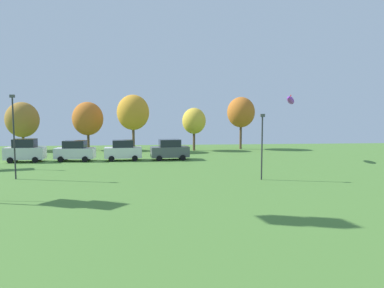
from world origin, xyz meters
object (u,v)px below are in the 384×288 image
at_px(kite_flying_2, 291,100).
at_px(light_post_2, 262,142).
at_px(parked_car_rightmost_in_row, 170,150).
at_px(parked_car_leftmost, 25,151).
at_px(light_post_0, 14,132).
at_px(parked_car_second_from_left, 75,151).
at_px(treeline_tree_3, 194,121).
at_px(treeline_tree_4, 241,112).
at_px(parked_car_third_from_left, 123,150).
at_px(treeline_tree_0, 22,120).
at_px(treeline_tree_1, 88,119).
at_px(treeline_tree_2, 133,113).

xyz_separation_m(kite_flying_2, light_post_2, (-6.57, -11.08, -3.78)).
relative_size(kite_flying_2, parked_car_rightmost_in_row, 0.68).
bearing_deg(parked_car_leftmost, light_post_0, -76.22).
height_order(kite_flying_2, parked_car_second_from_left, kite_flying_2).
height_order(parked_car_leftmost, treeline_tree_3, treeline_tree_3).
xyz_separation_m(kite_flying_2, treeline_tree_3, (-9.76, 11.68, -2.53)).
relative_size(light_post_2, treeline_tree_4, 0.67).
distance_m(parked_car_leftmost, treeline_tree_3, 22.41).
height_order(parked_car_second_from_left, treeline_tree_3, treeline_tree_3).
bearing_deg(treeline_tree_4, parked_car_third_from_left, -144.86).
relative_size(parked_car_leftmost, light_post_2, 0.80).
xyz_separation_m(treeline_tree_0, treeline_tree_4, (31.81, -0.62, 1.07)).
distance_m(parked_car_leftmost, parked_car_third_from_left, 10.59).
bearing_deg(treeline_tree_3, parked_car_third_from_left, -132.12).
relative_size(kite_flying_2, treeline_tree_4, 0.39).
relative_size(treeline_tree_0, treeline_tree_1, 0.99).
height_order(kite_flying_2, treeline_tree_2, treeline_tree_2).
xyz_separation_m(treeline_tree_0, treeline_tree_2, (15.96, -2.69, 1.03)).
height_order(treeline_tree_1, treeline_tree_4, treeline_tree_4).
distance_m(kite_flying_2, parked_car_rightmost_in_row, 14.77).
height_order(treeline_tree_0, treeline_tree_4, treeline_tree_4).
relative_size(treeline_tree_1, treeline_tree_3, 1.14).
distance_m(light_post_0, treeline_tree_3, 26.49).
height_order(parked_car_leftmost, parked_car_rightmost_in_row, parked_car_leftmost).
distance_m(parked_car_third_from_left, treeline_tree_0, 19.94).
xyz_separation_m(parked_car_rightmost_in_row, treeline_tree_2, (-4.84, 9.29, 4.32)).
bearing_deg(light_post_0, light_post_2, -5.91).
distance_m(kite_flying_2, parked_car_second_from_left, 24.84).
xyz_separation_m(kite_flying_2, parked_car_rightmost_in_row, (-13.54, 1.76, -5.64)).
relative_size(treeline_tree_3, treeline_tree_4, 0.79).
bearing_deg(parked_car_rightmost_in_row, treeline_tree_1, 126.93).
bearing_deg(treeline_tree_1, parked_car_rightmost_in_row, -45.54).
distance_m(parked_car_leftmost, light_post_2, 26.08).
height_order(parked_car_rightmost_in_row, treeline_tree_0, treeline_tree_0).
distance_m(parked_car_rightmost_in_row, treeline_tree_1, 16.88).
height_order(parked_car_second_from_left, treeline_tree_4, treeline_tree_4).
bearing_deg(treeline_tree_1, light_post_0, -92.90).
bearing_deg(treeline_tree_1, treeline_tree_2, -20.41).
height_order(parked_car_third_from_left, treeline_tree_2, treeline_tree_2).
distance_m(parked_car_leftmost, treeline_tree_1, 13.36).
bearing_deg(treeline_tree_2, treeline_tree_0, 170.44).
bearing_deg(parked_car_second_from_left, parked_car_third_from_left, 3.76).
bearing_deg(treeline_tree_4, parked_car_leftmost, -156.38).
height_order(kite_flying_2, treeline_tree_4, treeline_tree_4).
bearing_deg(light_post_2, treeline_tree_4, 80.54).
bearing_deg(parked_car_leftmost, kite_flying_2, -5.79).
bearing_deg(treeline_tree_0, kite_flying_2, -21.79).
bearing_deg(parked_car_second_from_left, light_post_2, -32.96).
distance_m(parked_car_rightmost_in_row, treeline_tree_4, 16.41).
height_order(light_post_0, treeline_tree_3, light_post_0).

